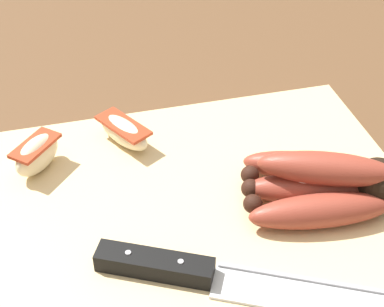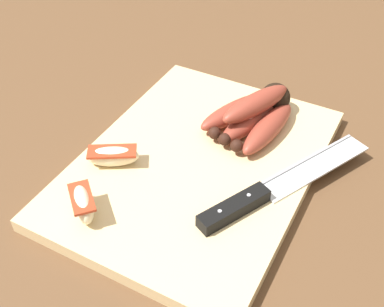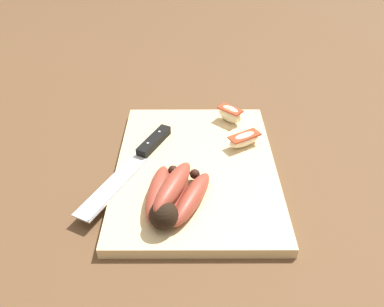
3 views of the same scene
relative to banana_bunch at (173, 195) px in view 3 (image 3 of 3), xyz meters
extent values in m
plane|color=brown|center=(-0.10, 0.02, -0.04)|extent=(6.00, 6.00, 0.00)
cube|color=#DBBC84|center=(-0.11, 0.04, -0.03)|extent=(0.41, 0.30, 0.02)
sphere|color=black|center=(0.05, -0.01, 0.00)|extent=(0.05, 0.05, 0.05)
ellipsoid|color=brown|center=(0.00, 0.03, -0.01)|extent=(0.14, 0.08, 0.03)
sphere|color=black|center=(-0.06, 0.04, -0.01)|extent=(0.02, 0.02, 0.02)
ellipsoid|color=brown|center=(-0.01, 0.00, -0.01)|extent=(0.14, 0.07, 0.03)
sphere|color=black|center=(-0.07, 0.02, -0.01)|extent=(0.02, 0.02, 0.02)
ellipsoid|color=brown|center=(-0.02, -0.03, -0.01)|extent=(0.14, 0.05, 0.03)
sphere|color=black|center=(-0.07, 0.00, -0.01)|extent=(0.02, 0.02, 0.02)
ellipsoid|color=brown|center=(0.00, 0.00, 0.02)|extent=(0.13, 0.08, 0.03)
cylinder|color=white|center=(-0.02, 0.01, 0.01)|extent=(0.02, 0.02, 0.00)
cube|color=silver|center=(-0.05, -0.11, -0.02)|extent=(0.18, 0.11, 0.00)
cube|color=#99999E|center=(-0.04, -0.09, -0.02)|extent=(0.16, 0.08, 0.00)
cube|color=black|center=(-0.17, -0.04, -0.01)|extent=(0.10, 0.06, 0.02)
cylinder|color=#B2B2B7|center=(-0.19, -0.03, 0.00)|extent=(0.01, 0.01, 0.00)
cylinder|color=#B2B2B7|center=(-0.15, -0.05, 0.00)|extent=(0.01, 0.01, 0.00)
ellipsoid|color=beige|center=(-0.26, 0.11, 0.00)|extent=(0.06, 0.06, 0.04)
cube|color=#B2381E|center=(-0.26, 0.11, 0.01)|extent=(0.05, 0.06, 0.00)
ellipsoid|color=beige|center=(-0.17, 0.14, -0.01)|extent=(0.06, 0.07, 0.03)
cube|color=#B2381E|center=(-0.17, 0.14, 0.00)|extent=(0.06, 0.07, 0.00)
camera|label=1|loc=(-0.22, -0.36, 0.36)|focal=53.89mm
camera|label=2|loc=(-0.54, -0.18, 0.42)|focal=44.96mm
camera|label=3|loc=(0.46, 0.03, 0.43)|focal=36.07mm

